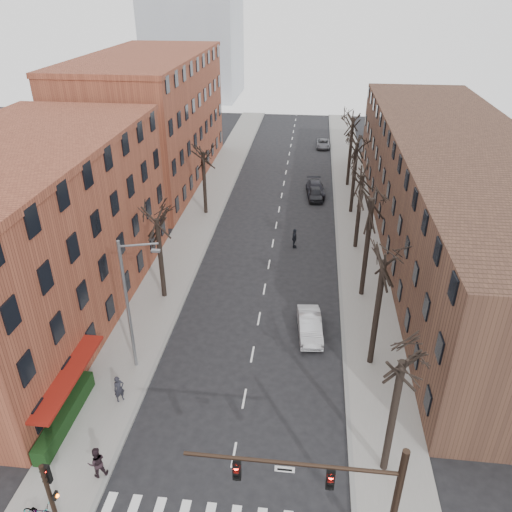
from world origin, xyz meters
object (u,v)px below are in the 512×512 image
(silver_sedan, at_px, (310,326))
(parked_car_near, at_px, (315,194))
(pedestrian_a, at_px, (119,389))
(parked_car_mid, at_px, (315,189))
(bicycle, at_px, (39,511))

(silver_sedan, bearing_deg, parked_car_near, 83.89)
(parked_car_near, relative_size, pedestrian_a, 2.30)
(parked_car_near, bearing_deg, silver_sedan, -95.70)
(silver_sedan, relative_size, parked_car_mid, 0.90)
(pedestrian_a, bearing_deg, silver_sedan, -8.01)
(silver_sedan, distance_m, pedestrian_a, 13.22)
(pedestrian_a, bearing_deg, parked_car_mid, 28.76)
(pedestrian_a, height_order, bicycle, pedestrian_a)
(parked_car_mid, relative_size, pedestrian_a, 2.84)
(parked_car_mid, xyz_separation_m, pedestrian_a, (-10.90, -33.80, 0.30))
(parked_car_near, bearing_deg, bicycle, -112.16)
(parked_car_near, distance_m, parked_car_mid, 1.39)
(parked_car_near, distance_m, bicycle, 41.61)
(parked_car_mid, xyz_separation_m, bicycle, (-11.98, -41.24, -0.14))
(parked_car_mid, distance_m, pedestrian_a, 35.52)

